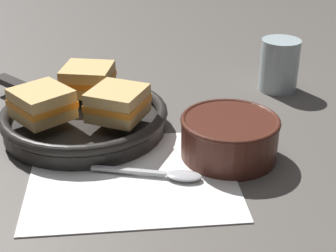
% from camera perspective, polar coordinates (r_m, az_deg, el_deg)
% --- Properties ---
extents(ground_plane, '(4.00, 4.00, 0.00)m').
position_cam_1_polar(ground_plane, '(0.80, 1.05, -2.41)').
color(ground_plane, '#56514C').
extents(napkin, '(0.30, 0.26, 0.00)m').
position_cam_1_polar(napkin, '(0.73, -3.97, -5.48)').
color(napkin, white).
rests_on(napkin, ground_plane).
extents(soup_bowl, '(0.15, 0.15, 0.06)m').
position_cam_1_polar(soup_bowl, '(0.77, 6.83, -0.98)').
color(soup_bowl, '#4C2319').
rests_on(soup_bowl, ground_plane).
extents(spoon, '(0.16, 0.07, 0.01)m').
position_cam_1_polar(spoon, '(0.72, 0.05, -5.37)').
color(spoon, '#B7B7BC').
rests_on(spoon, napkin).
extents(skillet, '(0.30, 0.34, 0.04)m').
position_cam_1_polar(skillet, '(0.85, -9.30, 0.80)').
color(skillet, black).
rests_on(skillet, ground_plane).
extents(sandwich_near_left, '(0.10, 0.10, 0.05)m').
position_cam_1_polar(sandwich_near_left, '(0.90, -8.86, 5.16)').
color(sandwich_near_left, '#DBB26B').
rests_on(sandwich_near_left, skillet).
extents(sandwich_near_right, '(0.11, 0.11, 0.05)m').
position_cam_1_polar(sandwich_near_right, '(0.82, -13.79, 2.43)').
color(sandwich_near_right, '#DBB26B').
rests_on(sandwich_near_right, skillet).
extents(sandwich_far_left, '(0.11, 0.11, 0.05)m').
position_cam_1_polar(sandwich_far_left, '(0.80, -5.59, 2.55)').
color(sandwich_far_left, '#DBB26B').
rests_on(sandwich_far_left, skillet).
extents(drinking_glass, '(0.07, 0.07, 0.10)m').
position_cam_1_polar(drinking_glass, '(1.02, 12.22, 6.62)').
color(drinking_glass, silver).
rests_on(drinking_glass, ground_plane).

